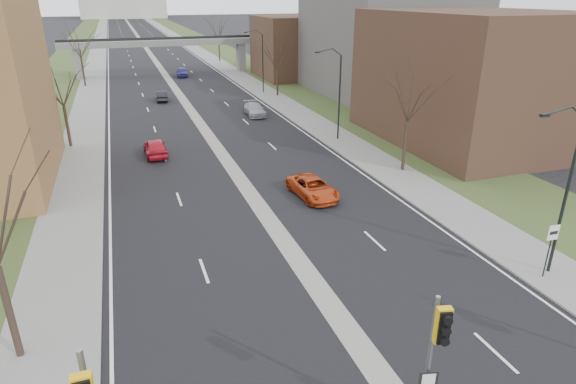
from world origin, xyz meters
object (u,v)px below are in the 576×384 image
speed_limit_sign (551,242)px  car_left_far (162,96)px  car_left_near (155,147)px  car_right_far (182,72)px  signal_pole_median (436,348)px  car_right_near (313,188)px  car_right_mid (254,109)px

speed_limit_sign → car_left_far: speed_limit_sign is taller
car_left_near → car_right_far: bearing=-101.8°
signal_pole_median → speed_limit_sign: size_ratio=1.84×
car_left_near → car_left_far: (2.89, 24.23, -0.11)m
car_right_near → car_right_mid: 25.50m
car_left_near → car_left_far: bearing=-98.0°
car_left_near → car_right_far: (8.25, 44.17, -0.00)m
speed_limit_sign → car_right_mid: 39.34m
car_left_near → car_left_far: car_left_near is taller
car_left_far → car_right_near: (6.83, -37.56, 0.01)m
speed_limit_sign → car_right_mid: speed_limit_sign is taller
car_left_near → car_right_mid: size_ratio=0.93×
signal_pole_median → car_left_far: signal_pole_median is taller
car_left_near → car_right_far: car_left_near is taller
car_left_far → car_right_mid: 15.50m
signal_pole_median → car_right_far: signal_pole_median is taller
car_right_far → car_left_near: bearing=-94.7°
car_right_near → car_left_near: bearing=120.6°
signal_pole_median → car_right_far: 77.55m
car_right_near → car_right_far: 57.52m
speed_limit_sign → car_left_far: (-13.88, 51.29, -1.43)m
car_left_far → car_right_mid: size_ratio=0.83×
speed_limit_sign → car_left_near: (-16.76, 27.06, -1.32)m
signal_pole_median → car_right_mid: (6.92, 45.30, -2.99)m
car_right_mid → car_right_far: (-4.19, 32.15, 0.07)m
speed_limit_sign → car_left_far: size_ratio=0.71×
speed_limit_sign → car_right_near: (-7.05, 13.72, -1.42)m
car_left_far → car_right_near: car_right_near is taller
car_right_far → car_right_mid: bearing=-76.7°
car_left_near → car_right_mid: bearing=-137.2°
signal_pole_median → speed_limit_sign: (11.24, 6.23, -1.60)m
car_left_near → car_right_near: 16.49m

